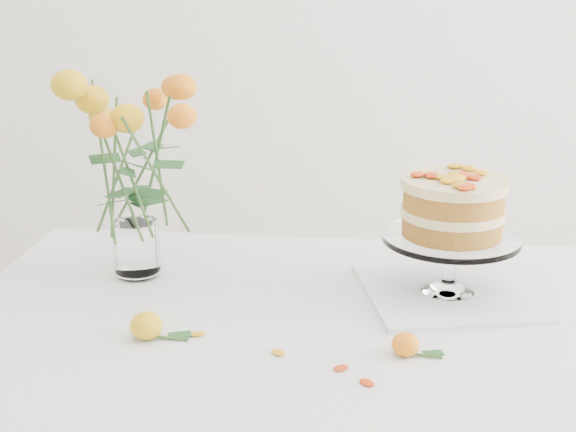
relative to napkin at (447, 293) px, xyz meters
name	(u,v)px	position (x,y,z in m)	size (l,w,h in m)	color
table	(355,373)	(-0.16, -0.16, -0.09)	(1.43, 0.93, 0.76)	tan
napkin	(447,293)	(0.00, 0.00, 0.00)	(0.30, 0.30, 0.01)	white
cake_stand	(453,213)	(0.00, 0.00, 0.15)	(0.25, 0.25, 0.22)	white
rose_vase	(130,145)	(-0.60, 0.03, 0.26)	(0.32, 0.32, 0.45)	white
loose_rose_near	(147,326)	(-0.50, -0.23, 0.02)	(0.10, 0.05, 0.05)	gold
loose_rose_far	(406,345)	(-0.08, -0.25, 0.01)	(0.08, 0.04, 0.04)	#D9650A
stray_petal_a	(278,352)	(-0.28, -0.26, 0.00)	(0.03, 0.02, 0.00)	orange
stray_petal_b	(341,368)	(-0.18, -0.30, 0.00)	(0.03, 0.02, 0.00)	orange
stray_petal_c	(367,383)	(-0.14, -0.34, 0.00)	(0.03, 0.02, 0.00)	orange
stray_petal_d	(198,334)	(-0.42, -0.21, 0.00)	(0.03, 0.02, 0.00)	orange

